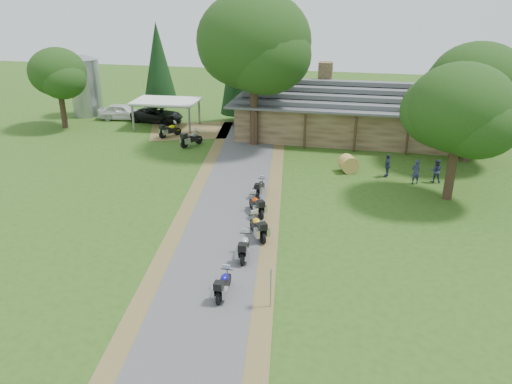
% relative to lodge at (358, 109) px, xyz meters
% --- Properties ---
extents(ground, '(120.00, 120.00, 0.00)m').
position_rel_lodge_xyz_m(ground, '(-6.00, -24.00, -2.45)').
color(ground, '#2C5116').
rests_on(ground, ground).
extents(driveway, '(51.95, 51.95, 0.00)m').
position_rel_lodge_xyz_m(driveway, '(-6.50, -20.00, -2.45)').
color(driveway, '#444447').
rests_on(driveway, ground).
extents(lodge, '(21.40, 9.40, 4.90)m').
position_rel_lodge_xyz_m(lodge, '(0.00, 0.00, 0.00)').
color(lodge, brown).
rests_on(lodge, ground).
extents(silo, '(3.20, 3.20, 6.08)m').
position_rel_lodge_xyz_m(silo, '(-27.09, 2.35, 0.59)').
color(silo, gray).
rests_on(silo, ground).
extents(carport, '(6.07, 4.21, 2.55)m').
position_rel_lodge_xyz_m(carport, '(-17.40, -0.48, -1.17)').
color(carport, white).
rests_on(carport, ground).
extents(car_white_sedan, '(3.29, 6.18, 1.96)m').
position_rel_lodge_xyz_m(car_white_sedan, '(-22.82, 1.31, -1.47)').
color(car_white_sedan, silver).
rests_on(car_white_sedan, ground).
extents(car_dark_suv, '(3.04, 5.76, 2.11)m').
position_rel_lodge_xyz_m(car_dark_suv, '(-19.07, 1.10, -1.40)').
color(car_dark_suv, black).
rests_on(car_dark_suv, ground).
extents(motorcycle_row_a, '(0.59, 1.74, 1.19)m').
position_rel_lodge_xyz_m(motorcycle_row_a, '(-4.81, -26.05, -1.86)').
color(motorcycle_row_a, '#151296').
rests_on(motorcycle_row_a, ground).
extents(motorcycle_row_b, '(0.79, 1.91, 1.28)m').
position_rel_lodge_xyz_m(motorcycle_row_b, '(-4.68, -22.74, -1.81)').
color(motorcycle_row_b, '#A2A5AA').
rests_on(motorcycle_row_b, ground).
extents(motorcycle_row_c, '(1.53, 1.96, 1.31)m').
position_rel_lodge_xyz_m(motorcycle_row_c, '(-4.50, -20.51, -1.80)').
color(motorcycle_row_c, yellow).
rests_on(motorcycle_row_c, ground).
extents(motorcycle_row_d, '(1.50, 1.89, 1.27)m').
position_rel_lodge_xyz_m(motorcycle_row_d, '(-5.17, -17.72, -1.82)').
color(motorcycle_row_d, '#B5360A').
rests_on(motorcycle_row_d, ground).
extents(motorcycle_row_e, '(0.62, 1.68, 1.13)m').
position_rel_lodge_xyz_m(motorcycle_row_e, '(-5.53, -14.86, -1.88)').
color(motorcycle_row_e, black).
rests_on(motorcycle_row_e, ground).
extents(motorcycle_carport_a, '(1.66, 1.97, 1.34)m').
position_rel_lodge_xyz_m(motorcycle_carport_a, '(-15.94, -3.56, -1.78)').
color(motorcycle_carport_a, '#CBCB00').
rests_on(motorcycle_carport_a, ground).
extents(motorcycle_carport_b, '(1.57, 2.08, 1.38)m').
position_rel_lodge_xyz_m(motorcycle_carport_b, '(-13.21, -5.75, -1.76)').
color(motorcycle_carport_b, slate).
rests_on(motorcycle_carport_b, ground).
extents(person_a, '(0.67, 0.58, 1.98)m').
position_rel_lodge_xyz_m(person_a, '(4.20, -10.74, -1.46)').
color(person_a, '#2F3656').
rests_on(person_a, ground).
extents(person_b, '(0.57, 0.43, 1.87)m').
position_rel_lodge_xyz_m(person_b, '(5.56, -10.15, -1.51)').
color(person_b, '#2F3656').
rests_on(person_b, ground).
extents(person_c, '(0.53, 0.63, 1.92)m').
position_rel_lodge_xyz_m(person_c, '(2.40, -9.77, -1.49)').
color(person_c, '#2F3656').
rests_on(person_c, ground).
extents(hay_bale, '(1.54, 1.49, 1.21)m').
position_rel_lodge_xyz_m(hay_bale, '(-0.28, -9.37, -1.84)').
color(hay_bale, '#A58D3C').
rests_on(hay_bale, ground).
extents(sign_post, '(0.33, 0.05, 1.81)m').
position_rel_lodge_xyz_m(sign_post, '(-2.70, -26.48, -1.55)').
color(sign_post, gray).
rests_on(sign_post, ground).
extents(oak_lodge_left, '(8.94, 8.94, 13.50)m').
position_rel_lodge_xyz_m(oak_lodge_left, '(-8.24, -4.24, 4.30)').
color(oak_lodge_left, black).
rests_on(oak_lodge_left, ground).
extents(oak_lodge_right, '(6.91, 6.91, 9.42)m').
position_rel_lodge_xyz_m(oak_lodge_right, '(8.29, -5.15, 2.26)').
color(oak_lodge_right, black).
rests_on(oak_lodge_right, ground).
extents(oak_driveway, '(6.20, 6.20, 9.23)m').
position_rel_lodge_xyz_m(oak_driveway, '(5.99, -12.97, 2.17)').
color(oak_driveway, black).
rests_on(oak_driveway, ground).
extents(oak_silo, '(5.08, 5.08, 8.31)m').
position_rel_lodge_xyz_m(oak_silo, '(-26.71, -2.70, 1.71)').
color(oak_silo, black).
rests_on(oak_silo, ground).
extents(cedar_near, '(3.55, 3.55, 11.21)m').
position_rel_lodge_xyz_m(cedar_near, '(-11.24, 2.69, 3.15)').
color(cedar_near, black).
rests_on(cedar_near, ground).
extents(cedar_far, '(3.58, 3.58, 9.14)m').
position_rel_lodge_xyz_m(cedar_far, '(-19.96, 4.42, 2.12)').
color(cedar_far, black).
rests_on(cedar_far, ground).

